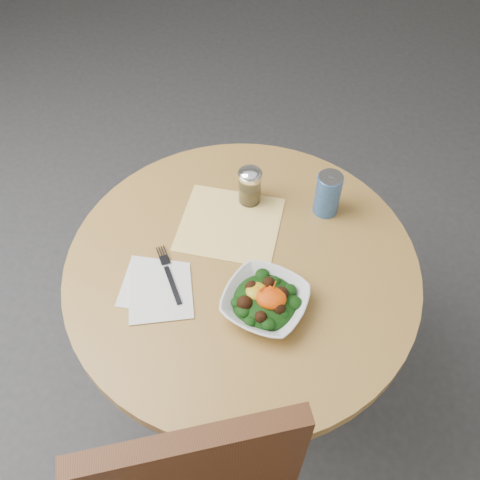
{
  "coord_description": "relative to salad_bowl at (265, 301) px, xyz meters",
  "views": [
    {
      "loc": [
        0.08,
        -0.78,
        1.86
      ],
      "look_at": [
        -0.01,
        0.03,
        0.81
      ],
      "focal_mm": 40.0,
      "sensor_mm": 36.0,
      "label": 1
    }
  ],
  "objects": [
    {
      "name": "spice_shaker",
      "position": [
        -0.07,
        0.34,
        0.03
      ],
      "size": [
        0.06,
        0.06,
        0.12
      ],
      "color": "silver",
      "rests_on": "table"
    },
    {
      "name": "ground",
      "position": [
        -0.07,
        0.12,
        -0.78
      ],
      "size": [
        6.0,
        6.0,
        0.0
      ],
      "primitive_type": "plane",
      "color": "#323134",
      "rests_on": "ground"
    },
    {
      "name": "fork",
      "position": [
        -0.25,
        0.07,
        -0.02
      ],
      "size": [
        0.1,
        0.17,
        0.0
      ],
      "color": "black",
      "rests_on": "table"
    },
    {
      "name": "paper_napkins",
      "position": [
        -0.27,
        0.02,
        -0.03
      ],
      "size": [
        0.19,
        0.2,
        0.0
      ],
      "color": "white",
      "rests_on": "table"
    },
    {
      "name": "salad_bowl",
      "position": [
        0.0,
        0.0,
        0.0
      ],
      "size": [
        0.25,
        0.25,
        0.07
      ],
      "color": "silver",
      "rests_on": "table"
    },
    {
      "name": "beverage_can",
      "position": [
        0.14,
        0.32,
        0.04
      ],
      "size": [
        0.07,
        0.07,
        0.13
      ],
      "color": "navy",
      "rests_on": "table"
    },
    {
      "name": "table",
      "position": [
        -0.07,
        0.12,
        -0.22
      ],
      "size": [
        0.9,
        0.9,
        0.75
      ],
      "color": "black",
      "rests_on": "ground"
    },
    {
      "name": "cloth_napkin",
      "position": [
        -0.11,
        0.25,
        -0.03
      ],
      "size": [
        0.29,
        0.27,
        0.0
      ],
      "primitive_type": "cube",
      "rotation": [
        0.0,
        0.0,
        -0.11
      ],
      "color": "#FDB50D",
      "rests_on": "table"
    }
  ]
}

